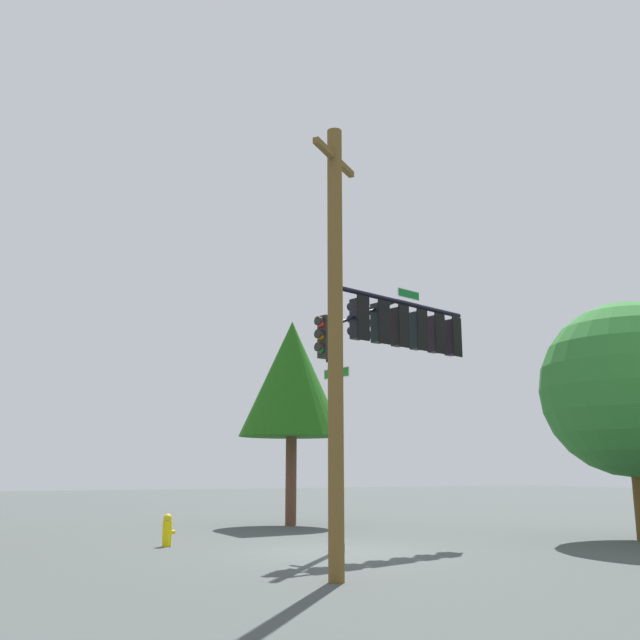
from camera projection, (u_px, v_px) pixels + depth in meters
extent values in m
plane|color=#434846|center=(337.00, 552.00, 17.28)|extent=(120.00, 120.00, 0.00)
cylinder|color=black|center=(337.00, 400.00, 18.06)|extent=(0.20, 0.20, 7.45)
cylinder|color=black|center=(337.00, 548.00, 17.30)|extent=(0.36, 0.36, 0.20)
cylinder|color=black|center=(403.00, 303.00, 20.43)|extent=(5.13, 1.66, 0.14)
cylinder|color=black|center=(368.00, 312.00, 19.36)|extent=(2.34, 0.77, 1.07)
cube|color=black|center=(358.00, 319.00, 19.06)|extent=(0.40, 0.43, 1.10)
cube|color=black|center=(363.00, 318.00, 18.92)|extent=(0.44, 0.15, 1.22)
sphere|color=#FF2018|center=(353.00, 308.00, 19.28)|extent=(0.22, 0.22, 0.22)
cylinder|color=black|center=(352.00, 307.00, 19.34)|extent=(0.26, 0.20, 0.23)
sphere|color=#855607|center=(353.00, 320.00, 19.21)|extent=(0.22, 0.22, 0.22)
cylinder|color=black|center=(352.00, 319.00, 19.27)|extent=(0.26, 0.20, 0.23)
sphere|color=#0B621E|center=(353.00, 332.00, 19.14)|extent=(0.22, 0.22, 0.22)
cylinder|color=black|center=(352.00, 331.00, 19.20)|extent=(0.26, 0.20, 0.23)
cube|color=black|center=(379.00, 323.00, 19.60)|extent=(0.41, 0.43, 1.10)
cube|color=black|center=(384.00, 322.00, 19.45)|extent=(0.43, 0.16, 1.22)
sphere|color=#FF2018|center=(374.00, 312.00, 19.82)|extent=(0.22, 0.22, 0.22)
cylinder|color=black|center=(372.00, 311.00, 19.87)|extent=(0.26, 0.20, 0.23)
sphere|color=#855607|center=(374.00, 324.00, 19.75)|extent=(0.22, 0.22, 0.22)
cylinder|color=black|center=(372.00, 323.00, 19.80)|extent=(0.26, 0.20, 0.23)
sphere|color=#0B621E|center=(374.00, 336.00, 19.68)|extent=(0.22, 0.22, 0.22)
cylinder|color=black|center=(372.00, 335.00, 19.73)|extent=(0.26, 0.20, 0.23)
cube|color=black|center=(399.00, 327.00, 20.13)|extent=(0.42, 0.44, 1.10)
cube|color=black|center=(404.00, 326.00, 19.99)|extent=(0.43, 0.18, 1.22)
sphere|color=#FF2018|center=(393.00, 317.00, 20.35)|extent=(0.22, 0.22, 0.22)
cylinder|color=black|center=(391.00, 315.00, 20.40)|extent=(0.26, 0.21, 0.23)
sphere|color=#855607|center=(393.00, 328.00, 20.28)|extent=(0.22, 0.22, 0.22)
cylinder|color=black|center=(392.00, 327.00, 20.33)|extent=(0.26, 0.21, 0.23)
sphere|color=#0B621E|center=(394.00, 340.00, 20.21)|extent=(0.22, 0.22, 0.22)
cylinder|color=black|center=(392.00, 338.00, 20.26)|extent=(0.26, 0.21, 0.23)
cube|color=black|center=(417.00, 331.00, 20.67)|extent=(0.41, 0.43, 1.10)
cube|color=black|center=(422.00, 330.00, 20.52)|extent=(0.43, 0.16, 1.22)
sphere|color=#FF2018|center=(412.00, 321.00, 20.89)|extent=(0.22, 0.22, 0.22)
cylinder|color=black|center=(410.00, 319.00, 20.94)|extent=(0.26, 0.20, 0.23)
sphere|color=#855607|center=(412.00, 332.00, 20.82)|extent=(0.22, 0.22, 0.22)
cylinder|color=black|center=(411.00, 330.00, 20.87)|extent=(0.26, 0.20, 0.23)
sphere|color=#0B621E|center=(412.00, 343.00, 20.75)|extent=(0.22, 0.22, 0.22)
cylinder|color=black|center=(411.00, 342.00, 20.80)|extent=(0.26, 0.20, 0.23)
cube|color=black|center=(435.00, 334.00, 21.20)|extent=(0.41, 0.43, 1.10)
cube|color=black|center=(440.00, 333.00, 21.06)|extent=(0.43, 0.16, 1.22)
sphere|color=#FF2018|center=(429.00, 324.00, 21.42)|extent=(0.22, 0.22, 0.22)
cylinder|color=black|center=(428.00, 323.00, 21.48)|extent=(0.26, 0.20, 0.23)
sphere|color=#855607|center=(430.00, 335.00, 21.35)|extent=(0.22, 0.22, 0.22)
cylinder|color=black|center=(428.00, 334.00, 21.41)|extent=(0.26, 0.20, 0.23)
sphere|color=#0B621E|center=(430.00, 346.00, 21.28)|extent=(0.22, 0.22, 0.22)
cylinder|color=black|center=(429.00, 345.00, 21.34)|extent=(0.26, 0.20, 0.23)
cube|color=black|center=(452.00, 338.00, 21.74)|extent=(0.42, 0.44, 1.10)
cube|color=black|center=(457.00, 337.00, 21.60)|extent=(0.43, 0.18, 1.22)
sphere|color=#FF2018|center=(446.00, 328.00, 21.95)|extent=(0.22, 0.22, 0.22)
cylinder|color=black|center=(444.00, 327.00, 22.00)|extent=(0.26, 0.21, 0.23)
sphere|color=#855607|center=(446.00, 339.00, 21.88)|extent=(0.22, 0.22, 0.22)
cylinder|color=black|center=(445.00, 337.00, 21.93)|extent=(0.26, 0.21, 0.23)
sphere|color=#0B621E|center=(447.00, 349.00, 21.81)|extent=(0.22, 0.22, 0.22)
cylinder|color=black|center=(445.00, 348.00, 21.86)|extent=(0.26, 0.21, 0.23)
cube|color=black|center=(327.00, 337.00, 18.16)|extent=(0.44, 0.41, 1.10)
cube|color=black|center=(332.00, 338.00, 18.30)|extent=(0.16, 0.43, 1.22)
sphere|color=#FF2018|center=(321.00, 323.00, 18.10)|extent=(0.22, 0.22, 0.22)
cylinder|color=black|center=(319.00, 321.00, 18.08)|extent=(0.20, 0.26, 0.23)
sphere|color=#855607|center=(321.00, 336.00, 18.03)|extent=(0.22, 0.22, 0.22)
cylinder|color=black|center=(319.00, 334.00, 18.00)|extent=(0.20, 0.26, 0.23)
sphere|color=#0B621E|center=(321.00, 349.00, 17.96)|extent=(0.22, 0.22, 0.22)
cylinder|color=black|center=(319.00, 347.00, 17.93)|extent=(0.20, 0.26, 0.23)
cube|color=white|center=(409.00, 294.00, 20.66)|extent=(0.91, 0.29, 0.26)
cube|color=#0E6B25|center=(409.00, 294.00, 20.66)|extent=(0.87, 0.29, 0.22)
cube|color=white|center=(337.00, 373.00, 18.20)|extent=(0.29, 0.91, 0.26)
cube|color=#1B7822|center=(337.00, 373.00, 18.20)|extent=(0.29, 0.87, 0.22)
cylinder|color=brown|center=(335.00, 341.00, 13.45)|extent=(0.30, 0.30, 8.73)
cube|color=brown|center=(335.00, 158.00, 14.24)|extent=(1.46, 1.24, 0.12)
cylinder|color=yellow|center=(167.00, 533.00, 18.63)|extent=(0.24, 0.24, 0.65)
sphere|color=gold|center=(168.00, 518.00, 18.71)|extent=(0.22, 0.22, 0.22)
cylinder|color=#E5B40C|center=(173.00, 532.00, 18.70)|extent=(0.12, 0.10, 0.10)
cylinder|color=brown|center=(640.00, 502.00, 20.18)|extent=(0.34, 0.34, 2.14)
sphere|color=#2E772F|center=(630.00, 388.00, 20.86)|extent=(5.17, 5.17, 5.17)
cylinder|color=brown|center=(291.00, 480.00, 25.88)|extent=(0.40, 0.40, 3.19)
cone|color=#1E5E14|center=(292.00, 378.00, 26.68)|extent=(3.94, 3.94, 4.38)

